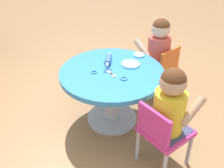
# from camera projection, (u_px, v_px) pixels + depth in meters

# --- Properties ---
(ground_plane) EXTENTS (10.00, 10.00, 0.00)m
(ground_plane) POSITION_uv_depth(u_px,v_px,m) (112.00, 119.00, 2.36)
(ground_plane) COLOR #9E7247
(craft_table) EXTENTS (0.84, 0.84, 0.50)m
(craft_table) POSITION_uv_depth(u_px,v_px,m) (112.00, 84.00, 2.15)
(craft_table) COLOR silver
(craft_table) RESTS_ON ground
(child_chair_left) EXTENTS (0.42, 0.42, 0.54)m
(child_chair_left) POSITION_uv_depth(u_px,v_px,m) (162.00, 132.00, 1.77)
(child_chair_left) COLOR #B7B7BC
(child_chair_left) RESTS_ON ground
(seated_child_left) EXTENTS (0.43, 0.44, 0.51)m
(seated_child_left) POSITION_uv_depth(u_px,v_px,m) (170.00, 104.00, 1.67)
(seated_child_left) COLOR #3F4772
(seated_child_left) RESTS_ON ground
(child_chair_right) EXTENTS (0.42, 0.42, 0.54)m
(child_chair_right) POSITION_uv_depth(u_px,v_px,m) (160.00, 68.00, 2.52)
(child_chair_right) COLOR #B7B7BC
(child_chair_right) RESTS_ON ground
(seated_child_right) EXTENTS (0.43, 0.44, 0.51)m
(seated_child_right) POSITION_uv_depth(u_px,v_px,m) (159.00, 45.00, 2.42)
(seated_child_right) COLOR #3F4772
(seated_child_right) RESTS_ON ground
(rolling_pin) EXTENTS (0.23, 0.05, 0.05)m
(rolling_pin) POSITION_uv_depth(u_px,v_px,m) (108.00, 59.00, 2.20)
(rolling_pin) COLOR #3F72CC
(rolling_pin) RESTS_ON craft_table
(craft_scissors) EXTENTS (0.14, 0.12, 0.01)m
(craft_scissors) POSITION_uv_depth(u_px,v_px,m) (109.00, 72.00, 2.06)
(craft_scissors) COLOR silver
(craft_scissors) RESTS_ON craft_table
(playdough_blob_0) EXTENTS (0.16, 0.16, 0.01)m
(playdough_blob_0) POSITION_uv_depth(u_px,v_px,m) (130.00, 64.00, 2.16)
(playdough_blob_0) COLOR #8CCCF2
(playdough_blob_0) RESTS_ON craft_table
(playdough_blob_1) EXTENTS (0.10, 0.10, 0.01)m
(playdough_blob_1) POSITION_uv_depth(u_px,v_px,m) (139.00, 55.00, 2.31)
(playdough_blob_1) COLOR #8CCCF2
(playdough_blob_1) RESTS_ON craft_table
(cookie_cutter_0) EXTENTS (0.05, 0.05, 0.01)m
(cookie_cutter_0) POSITION_uv_depth(u_px,v_px,m) (94.00, 72.00, 2.06)
(cookie_cutter_0) COLOR #3F99D8
(cookie_cutter_0) RESTS_ON craft_table
(cookie_cutter_1) EXTENTS (0.06, 0.06, 0.01)m
(cookie_cutter_1) POSITION_uv_depth(u_px,v_px,m) (124.00, 78.00, 1.98)
(cookie_cutter_1) COLOR #3F99D8
(cookie_cutter_1) RESTS_ON craft_table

